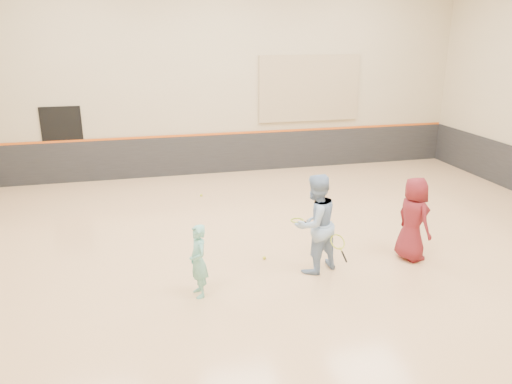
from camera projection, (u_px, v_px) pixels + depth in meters
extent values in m
cube|color=tan|center=(273.00, 256.00, 9.99)|extent=(15.00, 12.00, 0.20)
cube|color=beige|center=(219.00, 73.00, 14.57)|extent=(15.00, 0.02, 6.00)
cube|color=beige|center=(512.00, 214.00, 3.48)|extent=(15.00, 0.02, 6.00)
cube|color=#232326|center=(221.00, 154.00, 15.28)|extent=(14.90, 0.04, 1.20)
cube|color=#D85914|center=(220.00, 134.00, 15.08)|extent=(14.90, 0.03, 0.06)
cube|color=tan|center=(309.00, 88.00, 15.31)|extent=(3.20, 0.08, 2.00)
cube|color=black|center=(64.00, 145.00, 14.11)|extent=(1.10, 0.05, 2.20)
imported|color=#72C6B9|center=(198.00, 261.00, 8.15)|extent=(0.38, 0.50, 1.25)
imported|color=#8BABD7|center=(315.00, 224.00, 8.92)|extent=(1.09, 0.99, 1.84)
imported|color=maroon|center=(413.00, 219.00, 9.43)|extent=(0.65, 0.88, 1.63)
sphere|color=yellow|center=(264.00, 258.00, 9.61)|extent=(0.07, 0.07, 0.07)
sphere|color=#CBD531|center=(426.00, 210.00, 9.35)|extent=(0.07, 0.07, 0.07)
sphere|color=#DBE836|center=(201.00, 195.00, 13.24)|extent=(0.07, 0.07, 0.07)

